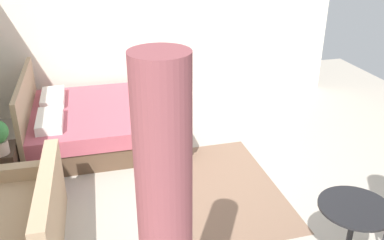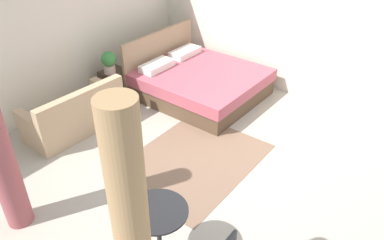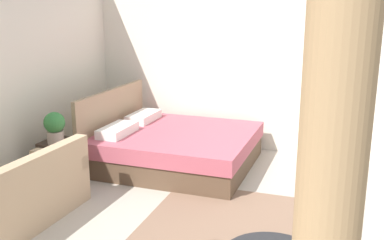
{
  "view_description": "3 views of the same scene",
  "coord_description": "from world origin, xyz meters",
  "px_view_note": "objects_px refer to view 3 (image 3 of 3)",
  "views": [
    {
      "loc": [
        -4.13,
        1.35,
        2.84
      ],
      "look_at": [
        -0.12,
        0.29,
        0.9
      ],
      "focal_mm": 39.04,
      "sensor_mm": 36.0,
      "label": 1
    },
    {
      "loc": [
        -3.62,
        -2.5,
        3.42
      ],
      "look_at": [
        -0.08,
        0.21,
        0.58
      ],
      "focal_mm": 35.21,
      "sensor_mm": 36.0,
      "label": 2
    },
    {
      "loc": [
        -4.17,
        -0.97,
        2.19
      ],
      "look_at": [
        0.78,
        0.71,
        0.86
      ],
      "focal_mm": 41.62,
      "sensor_mm": 36.0,
      "label": 3
    }
  ],
  "objects_px": {
    "couch": "(21,198)",
    "nightstand": "(60,160)",
    "potted_plant": "(55,126)",
    "bed": "(173,146)"
  },
  "relations": [
    {
      "from": "bed",
      "to": "potted_plant",
      "type": "xyz_separation_m",
      "value": [
        -1.09,
        1.16,
        0.47
      ]
    },
    {
      "from": "couch",
      "to": "nightstand",
      "type": "height_order",
      "value": "couch"
    },
    {
      "from": "bed",
      "to": "nightstand",
      "type": "bearing_deg",
      "value": 129.51
    },
    {
      "from": "nightstand",
      "to": "potted_plant",
      "type": "relative_size",
      "value": 1.31
    },
    {
      "from": "couch",
      "to": "potted_plant",
      "type": "xyz_separation_m",
      "value": [
        1.06,
        0.31,
        0.47
      ]
    },
    {
      "from": "bed",
      "to": "couch",
      "type": "relative_size",
      "value": 1.36
    },
    {
      "from": "bed",
      "to": "potted_plant",
      "type": "height_order",
      "value": "bed"
    },
    {
      "from": "potted_plant",
      "to": "nightstand",
      "type": "bearing_deg",
      "value": 21.6
    },
    {
      "from": "couch",
      "to": "bed",
      "type": "bearing_deg",
      "value": -21.55
    },
    {
      "from": "bed",
      "to": "couch",
      "type": "xyz_separation_m",
      "value": [
        -2.15,
        0.85,
        -0.0
      ]
    }
  ]
}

